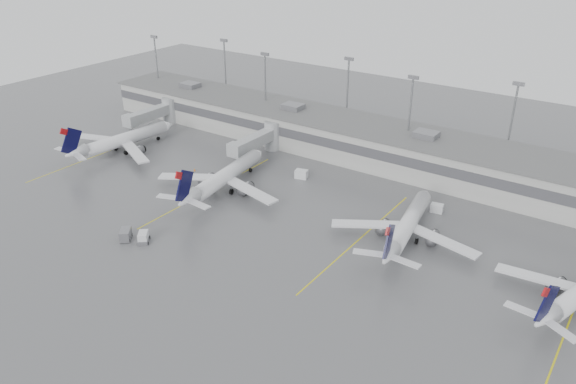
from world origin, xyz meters
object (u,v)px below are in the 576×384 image
Objects in this scene: jet_mid_left at (223,177)px; jet_mid_right at (407,225)px; jet_far_left at (121,140)px; baggage_tug at (143,238)px.

jet_mid_right is at bearing -2.91° from jet_mid_left.
jet_mid_left is at bearing 1.73° from jet_far_left.
jet_mid_right is at bearing -3.32° from baggage_tug.
jet_far_left is at bearing 168.18° from jet_mid_left.
jet_mid_right is (73.45, 0.84, -0.14)m from jet_far_left.
baggage_tug is at bearing -29.99° from jet_far_left.
jet_mid_left is (34.25, -2.46, 0.07)m from jet_far_left.
jet_mid_right is (39.20, 3.30, -0.21)m from jet_mid_left.
jet_mid_left is 39.34m from jet_mid_right.
jet_mid_right reaches higher than baggage_tug.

